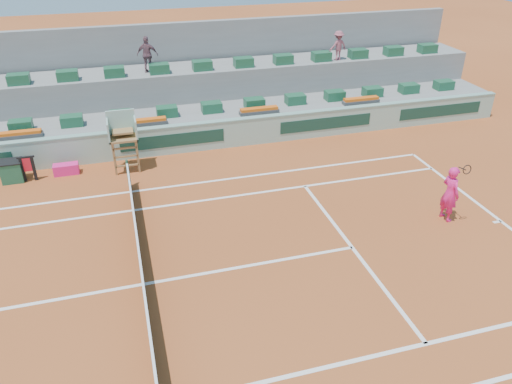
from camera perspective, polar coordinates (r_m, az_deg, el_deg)
The scene contains 17 objects.
ground at distance 14.56m, azimuth -12.75°, elevation -10.26°, with size 90.00×90.00×0.00m, color #97441D.
seating_tier_lower at distance 23.63m, azimuth -15.07°, elevation 7.28°, with size 36.00×4.00×1.20m, color gray.
seating_tier_upper at distance 24.90m, azimuth -15.46°, elevation 10.09°, with size 36.00×2.40×2.60m, color gray.
stadium_back_wall at distance 26.17m, azimuth -15.87°, elevation 13.03°, with size 36.00×0.40×4.40m, color gray.
player_bag at distance 21.14m, azimuth -20.88°, elevation 2.47°, with size 0.95×0.42×0.42m, color #F9207E.
spectator_mid at distance 24.05m, azimuth -12.29°, elevation 15.10°, with size 0.96×0.40×1.64m, color #774F5A.
spectator_right at distance 26.03m, azimuth 9.37°, elevation 16.19°, with size 0.92×0.53×1.43m, color #974B59.
court_lines at distance 14.56m, azimuth -12.75°, elevation -10.25°, with size 23.89×11.09×0.01m.
tennis_net at distance 14.23m, azimuth -12.98°, elevation -8.63°, with size 0.10×11.97×1.10m.
advertising_hoarding at distance 21.58m, azimuth -14.75°, elevation 5.28°, with size 36.00×0.34×1.26m.
umpire_chair at distance 20.30m, azimuth -14.99°, elevation 6.50°, with size 1.10×0.90×2.40m.
seat_row_lower at distance 22.50m, azimuth -15.23°, elevation 8.39°, with size 32.90×0.60×0.44m.
seat_row_upper at distance 23.89m, azimuth -15.89°, elevation 13.07°, with size 32.90×0.60×0.44m.
flower_planters at distance 21.84m, azimuth -19.04°, elevation 6.91°, with size 26.80×0.36×0.28m.
drink_cooler_a at distance 21.32m, azimuth -26.11°, elevation 2.18°, with size 0.82×0.71×0.84m.
towel_rack at distance 20.98m, azimuth -24.64°, elevation 2.66°, with size 0.63×0.10×1.03m.
tennis_player at distance 17.69m, azimuth 21.29°, elevation -0.15°, with size 0.56×0.95×2.28m.
Camera 1 is at (0.06, -11.33, 9.14)m, focal length 35.00 mm.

